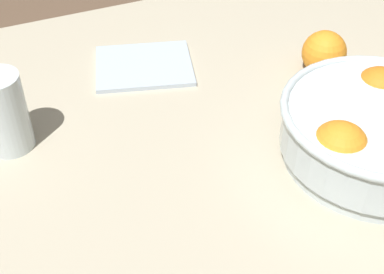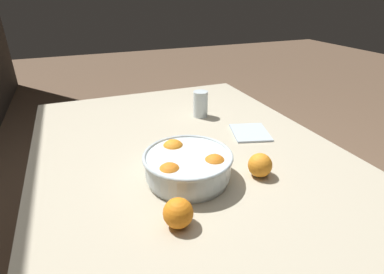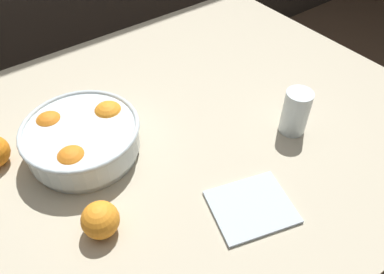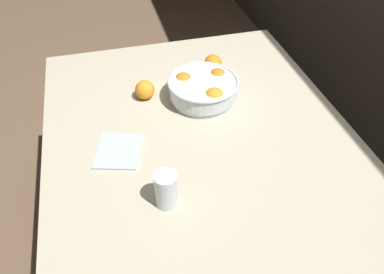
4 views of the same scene
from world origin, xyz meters
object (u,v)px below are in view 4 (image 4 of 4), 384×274
(fruit_bowl, at_px, (203,88))
(orange_loose_front, at_px, (145,90))
(juice_glass, at_px, (166,191))
(orange_loose_near_bowl, at_px, (213,63))

(fruit_bowl, height_order, orange_loose_front, fruit_bowl)
(fruit_bowl, distance_m, orange_loose_front, 0.23)
(fruit_bowl, height_order, juice_glass, juice_glass)
(fruit_bowl, bearing_deg, orange_loose_front, -106.73)
(orange_loose_front, bearing_deg, fruit_bowl, 73.27)
(fruit_bowl, relative_size, orange_loose_front, 3.61)
(fruit_bowl, xyz_separation_m, orange_loose_near_bowl, (-0.19, 0.10, -0.01))
(fruit_bowl, bearing_deg, juice_glass, -27.64)
(juice_glass, height_order, orange_loose_front, juice_glass)
(juice_glass, bearing_deg, orange_loose_near_bowl, 152.41)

